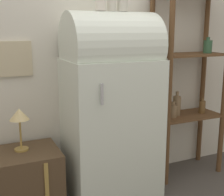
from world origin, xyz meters
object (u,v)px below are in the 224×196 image
at_px(vase_left, 100,1).
at_px(desk_lamp, 19,118).
at_px(refrigerator, 111,105).
at_px(suitcase_trunk, 17,183).

bearing_deg(vase_left, desk_lamp, 174.38).
bearing_deg(refrigerator, desk_lamp, 176.12).
distance_m(refrigerator, suitcase_trunk, 0.99).
height_order(suitcase_trunk, desk_lamp, desk_lamp).
distance_m(vase_left, desk_lamp, 1.11).
bearing_deg(desk_lamp, suitcase_trunk, -145.42).
relative_size(vase_left, desk_lamp, 0.47).
bearing_deg(desk_lamp, vase_left, -5.62).
bearing_deg(suitcase_trunk, vase_left, -2.23).
bearing_deg(suitcase_trunk, refrigerator, -1.01).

